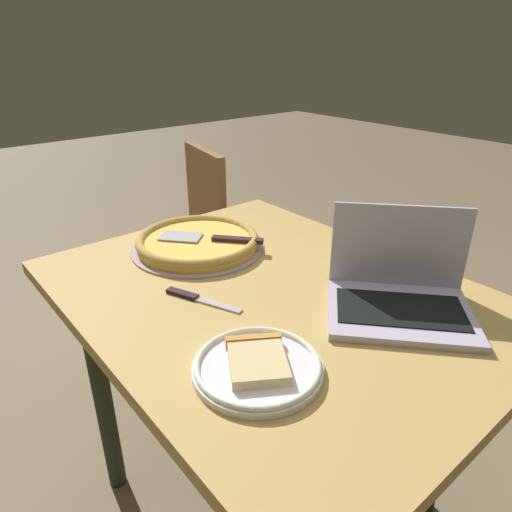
{
  "coord_description": "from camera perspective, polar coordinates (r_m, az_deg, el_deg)",
  "views": [
    {
      "loc": [
        -0.73,
        0.65,
        1.29
      ],
      "look_at": [
        0.07,
        -0.02,
        0.8
      ],
      "focal_mm": 32.05,
      "sensor_mm": 36.0,
      "label": 1
    }
  ],
  "objects": [
    {
      "name": "ground_plane",
      "position": [
        1.62,
        1.39,
        -27.52
      ],
      "size": [
        12.0,
        12.0,
        0.0
      ],
      "primitive_type": "plane",
      "color": "#7C694F"
    },
    {
      "name": "dining_table",
      "position": [
        1.17,
        1.72,
        -7.97
      ],
      "size": [
        1.11,
        0.85,
        0.74
      ],
      "color": "tan",
      "rests_on": "ground_plane"
    },
    {
      "name": "laptop",
      "position": [
        1.08,
        17.47,
        -4.19
      ],
      "size": [
        0.39,
        0.39,
        0.22
      ],
      "color": "#B4ACC8",
      "rests_on": "dining_table"
    },
    {
      "name": "pizza_plate",
      "position": [
        0.86,
        0.19,
        -13.48
      ],
      "size": [
        0.24,
        0.24,
        0.04
      ],
      "color": "white",
      "rests_on": "dining_table"
    },
    {
      "name": "pizza_tray",
      "position": [
        1.35,
        -7.19,
        1.82
      ],
      "size": [
        0.39,
        0.39,
        0.04
      ],
      "color": "#A4939C",
      "rests_on": "dining_table"
    },
    {
      "name": "table_knife",
      "position": [
        1.09,
        -7.55,
        -5.22
      ],
      "size": [
        0.2,
        0.1,
        0.01
      ],
      "color": "#BCB3BD",
      "rests_on": "dining_table"
    },
    {
      "name": "drink_cup",
      "position": [
        1.3,
        12.98,
        1.91
      ],
      "size": [
        0.06,
        0.06,
        0.1
      ],
      "color": "black",
      "rests_on": "dining_table"
    },
    {
      "name": "chair_near",
      "position": [
        2.12,
        -8.76,
        3.03
      ],
      "size": [
        0.46,
        0.46,
        0.86
      ],
      "color": "olive",
      "rests_on": "ground_plane"
    }
  ]
}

